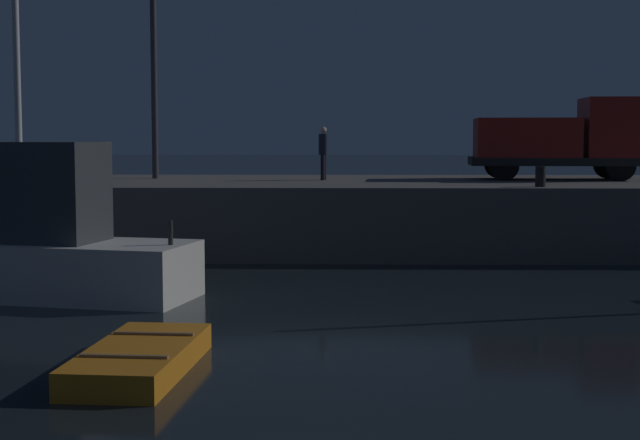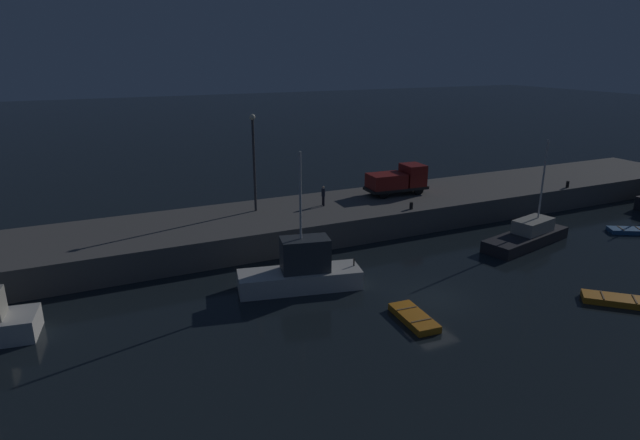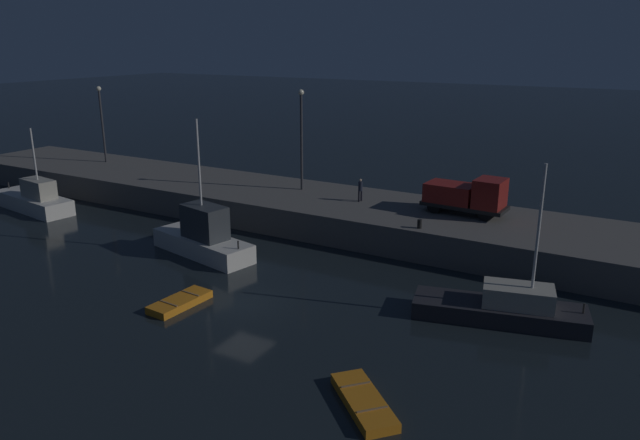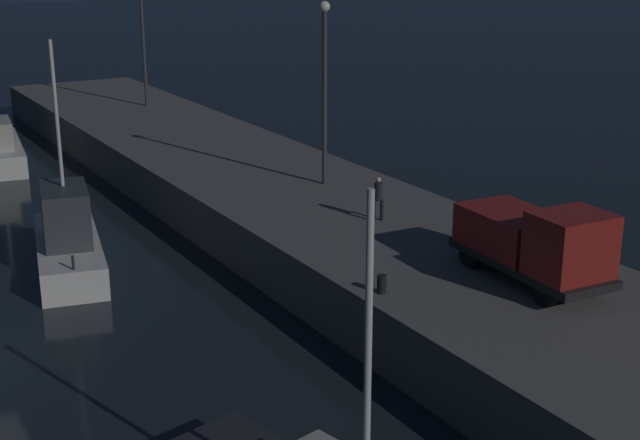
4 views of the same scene
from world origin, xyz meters
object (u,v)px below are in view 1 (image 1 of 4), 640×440
Objects in this scene: fishing_boat_white at (22,242)px; lamp_post_east at (153,39)px; utility_truck at (563,139)px; bollard_central at (540,177)px; dockworker at (323,150)px; rowboat_blue_far at (140,359)px.

lamp_post_east is at bearing 86.29° from fishing_boat_white.
utility_truck is 10.06× the size of bollard_central.
fishing_boat_white is 13.51m from bollard_central.
dockworker is at bearing 57.96° from fishing_boat_white.
dockworker is 2.97× the size of bollard_central.
bollard_central is at bearing 56.59° from rowboat_blue_far.
utility_truck is (9.78, 16.86, 3.10)m from rowboat_blue_far.
rowboat_blue_far is 15.03m from bollard_central.
utility_truck reaches higher than bollard_central.
bollard_central is at bearing 26.19° from fishing_boat_white.
utility_truck reaches higher than rowboat_blue_far.
utility_truck is (12.96, -0.42, -3.17)m from lamp_post_east.
lamp_post_east is 13.05m from bollard_central.
dockworker reaches higher than rowboat_blue_far.
bollard_central is (12.08, 5.94, 1.15)m from fishing_boat_white.
fishing_boat_white reaches higher than dockworker.
lamp_post_east is 13.35m from utility_truck.
fishing_boat_white is 5.21× the size of dockworker.
lamp_post_east is 4.59× the size of dockworker.
lamp_post_east is at bearing 169.91° from dockworker.
lamp_post_east is (-3.18, 17.28, 6.27)m from rowboat_blue_far.
fishing_boat_white is at bearing -142.79° from utility_truck.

